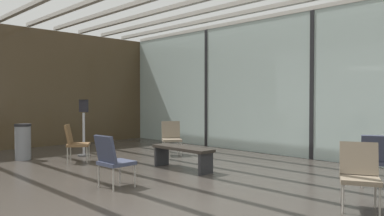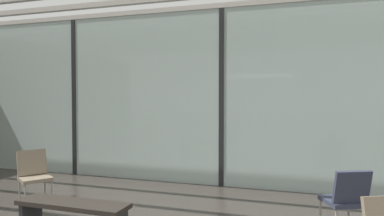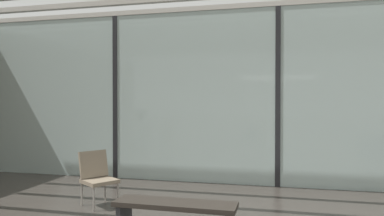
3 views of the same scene
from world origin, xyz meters
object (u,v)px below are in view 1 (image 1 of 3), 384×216
at_px(lounge_chair_1, 74,141).
at_px(lounge_chair_4, 112,158).
at_px(trash_bin, 23,142).
at_px(info_sign, 84,129).
at_px(lounge_chair_0, 171,136).
at_px(waiting_bench, 182,152).
at_px(parked_airplane, 350,82).
at_px(lounge_chair_2, 359,171).
at_px(lounge_chair_6, 376,157).

height_order(lounge_chair_1, lounge_chair_4, same).
xyz_separation_m(lounge_chair_4, trash_bin, (-3.93, 0.01, -0.06)).
bearing_deg(info_sign, trash_bin, -108.34).
distance_m(lounge_chair_1, info_sign, 0.97).
height_order(lounge_chair_0, info_sign, info_sign).
xyz_separation_m(lounge_chair_1, waiting_bench, (2.40, 1.16, -0.13)).
height_order(parked_airplane, lounge_chair_4, parked_airplane).
bearing_deg(lounge_chair_4, lounge_chair_2, -153.94).
bearing_deg(waiting_bench, lounge_chair_1, 26.31).
bearing_deg(parked_airplane, trash_bin, -111.77).
distance_m(parked_airplane, lounge_chair_2, 8.68).
height_order(lounge_chair_0, lounge_chair_6, same).
xyz_separation_m(lounge_chair_4, waiting_bench, (-0.36, 1.89, -0.13)).
distance_m(waiting_bench, trash_bin, 4.04).
height_order(lounge_chair_2, lounge_chair_4, same).
bearing_deg(waiting_bench, trash_bin, 28.37).
relative_size(parked_airplane, lounge_chair_1, 12.65).
bearing_deg(lounge_chair_2, parked_airplane, 87.45).
height_order(parked_airplane, trash_bin, parked_airplane).
bearing_deg(info_sign, parked_airplane, 67.68).
bearing_deg(trash_bin, lounge_chair_0, 57.98).
distance_m(lounge_chair_1, lounge_chair_6, 6.23).
relative_size(lounge_chair_4, lounge_chair_6, 1.00).
bearing_deg(parked_airplane, lounge_chair_6, -64.17).
relative_size(lounge_chair_1, lounge_chair_2, 1.00).
height_order(lounge_chair_1, info_sign, info_sign).
xyz_separation_m(lounge_chair_2, lounge_chair_4, (-3.27, -1.72, 0.00)).
distance_m(lounge_chair_4, trash_bin, 3.93).
distance_m(lounge_chair_6, info_sign, 6.72).
distance_m(lounge_chair_1, waiting_bench, 2.67).
bearing_deg(lounge_chair_1, lounge_chair_0, -72.52).
xyz_separation_m(lounge_chair_0, lounge_chair_1, (-0.73, -2.32, 0.00)).
height_order(lounge_chair_0, trash_bin, lounge_chair_0).
distance_m(lounge_chair_0, trash_bin, 3.59).
bearing_deg(lounge_chair_0, trash_bin, -177.60).
height_order(waiting_bench, info_sign, info_sign).
bearing_deg(parked_airplane, lounge_chair_4, -89.31).
xyz_separation_m(parked_airplane, lounge_chair_0, (-1.91, -6.51, -1.55)).
relative_size(lounge_chair_1, lounge_chair_4, 1.00).
distance_m(trash_bin, info_sign, 1.44).
bearing_deg(lounge_chair_4, lounge_chair_0, -58.19).
bearing_deg(waiting_bench, lounge_chair_2, 177.87).
distance_m(lounge_chair_6, trash_bin, 7.60).
height_order(lounge_chair_2, trash_bin, lounge_chair_2).
bearing_deg(lounge_chair_4, parked_airplane, -91.06).
xyz_separation_m(lounge_chair_2, trash_bin, (-7.20, -1.71, -0.06)).
bearing_deg(lounge_chair_6, lounge_chair_1, -1.66).
bearing_deg(info_sign, lounge_chair_6, 15.44).
distance_m(waiting_bench, info_sign, 3.19).
height_order(lounge_chair_0, lounge_chair_4, same).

